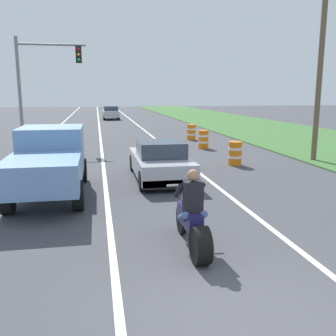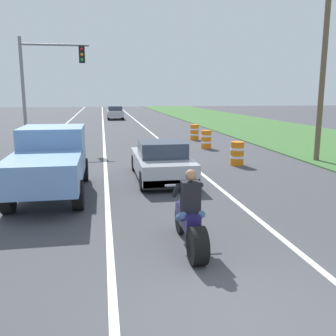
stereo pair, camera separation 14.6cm
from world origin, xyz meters
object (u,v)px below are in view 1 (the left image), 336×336
Objects in this scene: construction_barrel_nearest at (235,153)px; distant_car_far_ahead at (111,113)px; motorcycle_with_rider at (193,221)px; traffic_light_mast_near at (39,76)px; construction_barrel_mid at (203,139)px; construction_barrel_far at (191,132)px; sports_car_silver at (160,162)px; pickup_truck_left_lane_light_blue at (49,159)px.

distant_car_far_ahead is at bearing 97.92° from construction_barrel_nearest.
motorcycle_with_rider is 0.37× the size of traffic_light_mast_near.
construction_barrel_far is (0.28, 3.89, 0.00)m from construction_barrel_mid.
construction_barrel_nearest is (8.74, -7.31, -3.43)m from traffic_light_mast_near.
construction_barrel_far is at bearing 76.04° from motorcycle_with_rider.
traffic_light_mast_near is at bearing -170.22° from construction_barrel_far.
sports_car_silver is at bearing -116.99° from construction_barrel_mid.
sports_car_silver is 11.20m from traffic_light_mast_near.
construction_barrel_far is (9.04, 1.56, -3.43)m from traffic_light_mast_near.
construction_barrel_nearest is at bearing -90.25° from construction_barrel_mid.
sports_car_silver is 1.08× the size of distant_car_far_ahead.
construction_barrel_nearest is 29.63m from distant_car_far_ahead.
pickup_truck_left_lane_light_blue is at bearing -152.81° from construction_barrel_nearest.
sports_car_silver is 4.30× the size of construction_barrel_nearest.
traffic_light_mast_near reaches higher than construction_barrel_far.
motorcycle_with_rider reaches higher than construction_barrel_far.
construction_barrel_nearest and construction_barrel_mid have the same top height.
motorcycle_with_rider is at bearing -93.77° from sports_car_silver.
construction_barrel_mid is (8.76, -2.33, -3.43)m from traffic_light_mast_near.
motorcycle_with_rider is 0.55× the size of distant_car_far_ahead.
motorcycle_with_rider is 2.21× the size of construction_barrel_far.
motorcycle_with_rider is 13.91m from construction_barrel_mid.
sports_car_silver is 11.59m from construction_barrel_far.
traffic_light_mast_near is 6.00× the size of construction_barrel_mid.
traffic_light_mast_near is (-4.76, 15.65, 3.34)m from motorcycle_with_rider.
traffic_light_mast_near reaches higher than distant_car_far_ahead.
motorcycle_with_rider is 6.30m from sports_car_silver.
sports_car_silver reaches higher than construction_barrel_nearest.
pickup_truck_left_lane_light_blue reaches higher than construction_barrel_mid.
motorcycle_with_rider is at bearing -89.84° from distant_car_far_ahead.
construction_barrel_nearest is at bearing -91.96° from construction_barrel_far.
sports_car_silver is at bearing -61.07° from traffic_light_mast_near.
motorcycle_with_rider is 5.67m from pickup_truck_left_lane_light_blue.
distant_car_far_ahead is (-4.11, 24.37, 0.27)m from construction_barrel_mid.
traffic_light_mast_near is 1.50× the size of distant_car_far_ahead.
distant_car_far_ahead reaches higher than sports_car_silver.
pickup_truck_left_lane_light_blue is 14.59m from construction_barrel_far.
motorcycle_with_rider is at bearing -115.47° from construction_barrel_nearest.
traffic_light_mast_near is 6.00× the size of construction_barrel_far.
construction_barrel_mid is 1.00× the size of construction_barrel_far.
construction_barrel_mid is at bearing 73.30° from motorcycle_with_rider.
traffic_light_mast_near is at bearing -101.92° from distant_car_far_ahead.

